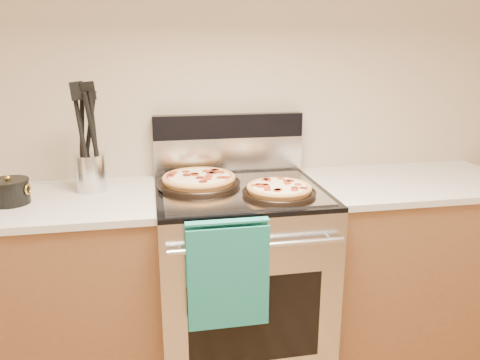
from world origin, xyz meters
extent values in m
plane|color=#C2A78C|center=(0.00, 2.00, 1.35)|extent=(4.00, 0.00, 4.00)
cube|color=#B7B7BC|center=(0.00, 1.65, 0.45)|extent=(0.76, 0.68, 0.90)
cube|color=black|center=(0.00, 1.31, 0.45)|extent=(0.56, 0.01, 0.40)
cube|color=black|center=(0.00, 1.65, 0.91)|extent=(0.76, 0.68, 0.02)
cube|color=silver|center=(0.00, 1.96, 1.01)|extent=(0.76, 0.06, 0.18)
cube|color=black|center=(0.00, 1.96, 1.16)|extent=(0.76, 0.06, 0.12)
cylinder|color=silver|center=(0.00, 1.27, 0.80)|extent=(0.70, 0.03, 0.03)
cube|color=gray|center=(0.00, 1.62, 0.92)|extent=(0.70, 0.55, 0.01)
cube|color=brown|center=(-0.88, 1.68, 0.44)|extent=(1.00, 0.62, 0.88)
cube|color=beige|center=(-0.88, 1.68, 0.90)|extent=(1.02, 0.64, 0.03)
cube|color=brown|center=(0.88, 1.68, 0.44)|extent=(1.00, 0.62, 0.88)
cube|color=beige|center=(0.88, 1.68, 0.90)|extent=(1.02, 0.64, 0.03)
cylinder|color=silver|center=(-0.66, 1.79, 0.99)|extent=(0.14, 0.14, 0.17)
cylinder|color=black|center=(-0.98, 1.66, 0.96)|extent=(0.19, 0.19, 0.10)
camera|label=1|loc=(-0.38, -0.35, 1.54)|focal=35.00mm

